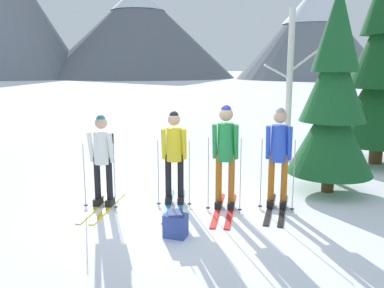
# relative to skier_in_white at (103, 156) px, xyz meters

# --- Properties ---
(ground_plane) EXTENTS (400.00, 400.00, 0.00)m
(ground_plane) POSITION_rel_skier_in_white_xyz_m (1.45, -0.18, -0.91)
(ground_plane) COLOR white
(skier_in_white) EXTENTS (0.71, 1.61, 1.63)m
(skier_in_white) POSITION_rel_skier_in_white_xyz_m (0.00, 0.00, 0.00)
(skier_in_white) COLOR yellow
(skier_in_white) RESTS_ON ground
(skier_in_yellow) EXTENTS (0.60, 1.80, 1.68)m
(skier_in_yellow) POSITION_rel_skier_in_white_xyz_m (1.25, -0.03, 0.03)
(skier_in_yellow) COLOR #1E84D1
(skier_in_yellow) RESTS_ON ground
(skier_in_green) EXTENTS (0.77, 1.74, 1.81)m
(skier_in_green) POSITION_rel_skier_in_white_xyz_m (2.09, -0.40, 0.10)
(skier_in_green) COLOR red
(skier_in_green) RESTS_ON ground
(skier_in_blue) EXTENTS (0.90, 1.65, 1.76)m
(skier_in_blue) POSITION_rel_skier_in_white_xyz_m (3.02, -0.43, 0.09)
(skier_in_blue) COLOR black
(skier_in_blue) RESTS_ON ground
(pine_tree_near) EXTENTS (2.23, 2.23, 5.40)m
(pine_tree_near) POSITION_rel_skier_in_white_xyz_m (6.59, 2.50, 1.56)
(pine_tree_near) COLOR #51381E
(pine_tree_near) RESTS_ON ground
(pine_tree_mid) EXTENTS (1.64, 1.64, 3.95)m
(pine_tree_mid) POSITION_rel_skier_in_white_xyz_m (4.31, 0.35, 0.90)
(pine_tree_mid) COLOR #51381E
(pine_tree_mid) RESTS_ON ground
(birch_tree_tall) EXTENTS (1.56, 0.23, 3.88)m
(birch_tree_tall) POSITION_rel_skier_in_white_xyz_m (4.44, 3.09, 1.06)
(birch_tree_tall) COLOR silver
(birch_tree_tall) RESTS_ON ground
(backpack_on_snow_front) EXTENTS (0.39, 0.35, 0.38)m
(backpack_on_snow_front) POSITION_rel_skier_in_white_xyz_m (1.16, -1.48, -0.72)
(backpack_on_snow_front) COLOR #384C99
(backpack_on_snow_front) RESTS_ON ground
(mountain_ridge_distant) EXTENTS (86.43, 48.44, 24.64)m
(mountain_ridge_distant) POSITION_rel_skier_in_white_xyz_m (-1.43, 79.05, 9.51)
(mountain_ridge_distant) COLOR slate
(mountain_ridge_distant) RESTS_ON ground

